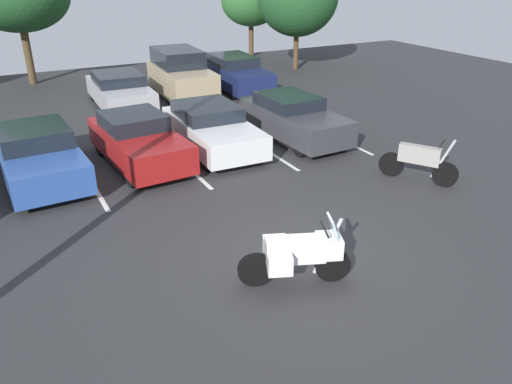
{
  "coord_description": "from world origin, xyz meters",
  "views": [
    {
      "loc": [
        -4.95,
        -7.34,
        5.57
      ],
      "look_at": [
        -0.43,
        1.18,
        1.06
      ],
      "focal_mm": 35.33,
      "sensor_mm": 36.0,
      "label": 1
    }
  ],
  "objects_px": {
    "motorcycle_second": "(419,161)",
    "car_red": "(139,141)",
    "car_blue": "(38,155)",
    "car_far_navy": "(235,73)",
    "motorcycle_touring": "(299,253)",
    "car_far_silver": "(120,90)",
    "car_far_tan": "(181,75)",
    "car_charcoal": "(293,118)",
    "car_white": "(212,128)"
  },
  "relations": [
    {
      "from": "car_charcoal",
      "to": "car_far_navy",
      "type": "height_order",
      "value": "car_far_navy"
    },
    {
      "from": "car_blue",
      "to": "car_charcoal",
      "type": "distance_m",
      "value": 7.96
    },
    {
      "from": "motorcycle_second",
      "to": "car_blue",
      "type": "bearing_deg",
      "value": 151.32
    },
    {
      "from": "car_charcoal",
      "to": "car_far_tan",
      "type": "distance_m",
      "value": 7.1
    },
    {
      "from": "motorcycle_second",
      "to": "car_far_navy",
      "type": "distance_m",
      "value": 11.92
    },
    {
      "from": "motorcycle_second",
      "to": "car_blue",
      "type": "relative_size",
      "value": 0.41
    },
    {
      "from": "car_white",
      "to": "motorcycle_touring",
      "type": "bearing_deg",
      "value": -101.41
    },
    {
      "from": "motorcycle_second",
      "to": "car_far_navy",
      "type": "relative_size",
      "value": 0.38
    },
    {
      "from": "motorcycle_second",
      "to": "car_red",
      "type": "height_order",
      "value": "car_red"
    },
    {
      "from": "car_red",
      "to": "car_far_silver",
      "type": "height_order",
      "value": "car_red"
    },
    {
      "from": "motorcycle_touring",
      "to": "car_far_navy",
      "type": "distance_m",
      "value": 15.49
    },
    {
      "from": "car_charcoal",
      "to": "car_far_tan",
      "type": "relative_size",
      "value": 0.99
    },
    {
      "from": "motorcycle_touring",
      "to": "car_red",
      "type": "distance_m",
      "value": 7.39
    },
    {
      "from": "car_charcoal",
      "to": "motorcycle_second",
      "type": "bearing_deg",
      "value": -76.66
    },
    {
      "from": "motorcycle_touring",
      "to": "car_charcoal",
      "type": "height_order",
      "value": "car_charcoal"
    },
    {
      "from": "motorcycle_second",
      "to": "car_far_tan",
      "type": "bearing_deg",
      "value": 102.08
    },
    {
      "from": "car_charcoal",
      "to": "car_far_silver",
      "type": "relative_size",
      "value": 0.98
    },
    {
      "from": "car_charcoal",
      "to": "car_far_navy",
      "type": "xyz_separation_m",
      "value": [
        1.33,
        7.23,
        0.05
      ]
    },
    {
      "from": "car_red",
      "to": "car_far_silver",
      "type": "bearing_deg",
      "value": 80.42
    },
    {
      "from": "car_far_silver",
      "to": "car_red",
      "type": "bearing_deg",
      "value": -99.58
    },
    {
      "from": "car_blue",
      "to": "car_charcoal",
      "type": "relative_size",
      "value": 1.0
    },
    {
      "from": "motorcycle_touring",
      "to": "car_far_tan",
      "type": "bearing_deg",
      "value": 78.24
    },
    {
      "from": "car_far_tan",
      "to": "car_far_silver",
      "type": "bearing_deg",
      "value": -174.53
    },
    {
      "from": "car_white",
      "to": "car_far_navy",
      "type": "distance_m",
      "value": 8.05
    },
    {
      "from": "car_far_tan",
      "to": "car_blue",
      "type": "bearing_deg",
      "value": -134.56
    },
    {
      "from": "car_red",
      "to": "car_white",
      "type": "height_order",
      "value": "car_red"
    },
    {
      "from": "motorcycle_touring",
      "to": "car_charcoal",
      "type": "xyz_separation_m",
      "value": [
        4.33,
        7.19,
        0.07
      ]
    },
    {
      "from": "motorcycle_second",
      "to": "car_red",
      "type": "distance_m",
      "value": 7.95
    },
    {
      "from": "motorcycle_second",
      "to": "car_far_tan",
      "type": "xyz_separation_m",
      "value": [
        -2.49,
        11.64,
        0.41
      ]
    },
    {
      "from": "car_blue",
      "to": "car_far_navy",
      "type": "height_order",
      "value": "car_far_navy"
    },
    {
      "from": "car_red",
      "to": "car_far_tan",
      "type": "xyz_separation_m",
      "value": [
        3.83,
        6.82,
        0.27
      ]
    },
    {
      "from": "motorcycle_touring",
      "to": "car_far_navy",
      "type": "bearing_deg",
      "value": 68.57
    },
    {
      "from": "car_far_tan",
      "to": "car_far_navy",
      "type": "xyz_separation_m",
      "value": [
        2.72,
        0.27,
        -0.22
      ]
    },
    {
      "from": "motorcycle_second",
      "to": "car_white",
      "type": "xyz_separation_m",
      "value": [
        -3.92,
        5.01,
        0.11
      ]
    },
    {
      "from": "car_white",
      "to": "car_far_silver",
      "type": "xyz_separation_m",
      "value": [
        -1.3,
        6.37,
        -0.01
      ]
    },
    {
      "from": "motorcycle_touring",
      "to": "car_far_silver",
      "type": "height_order",
      "value": "motorcycle_touring"
    },
    {
      "from": "car_blue",
      "to": "car_far_navy",
      "type": "xyz_separation_m",
      "value": [
        9.29,
        6.95,
        0.05
      ]
    },
    {
      "from": "car_red",
      "to": "car_far_tan",
      "type": "distance_m",
      "value": 7.82
    },
    {
      "from": "motorcycle_second",
      "to": "car_red",
      "type": "bearing_deg",
      "value": 142.66
    },
    {
      "from": "motorcycle_second",
      "to": "car_charcoal",
      "type": "bearing_deg",
      "value": 103.34
    },
    {
      "from": "car_far_tan",
      "to": "car_far_navy",
      "type": "bearing_deg",
      "value": 5.73
    },
    {
      "from": "car_blue",
      "to": "car_far_tan",
      "type": "relative_size",
      "value": 0.99
    },
    {
      "from": "car_charcoal",
      "to": "car_far_silver",
      "type": "height_order",
      "value": "car_charcoal"
    },
    {
      "from": "car_white",
      "to": "car_far_tan",
      "type": "xyz_separation_m",
      "value": [
        1.43,
        6.63,
        0.3
      ]
    },
    {
      "from": "car_blue",
      "to": "car_far_tan",
      "type": "distance_m",
      "value": 9.38
    },
    {
      "from": "motorcycle_second",
      "to": "car_far_tan",
      "type": "distance_m",
      "value": 11.91
    },
    {
      "from": "motorcycle_second",
      "to": "car_far_silver",
      "type": "height_order",
      "value": "car_far_silver"
    },
    {
      "from": "motorcycle_second",
      "to": "car_red",
      "type": "xyz_separation_m",
      "value": [
        -6.32,
        4.82,
        0.14
      ]
    },
    {
      "from": "car_red",
      "to": "car_far_tan",
      "type": "height_order",
      "value": "car_far_tan"
    },
    {
      "from": "motorcycle_second",
      "to": "car_far_navy",
      "type": "xyz_separation_m",
      "value": [
        0.22,
        11.91,
        0.18
      ]
    }
  ]
}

